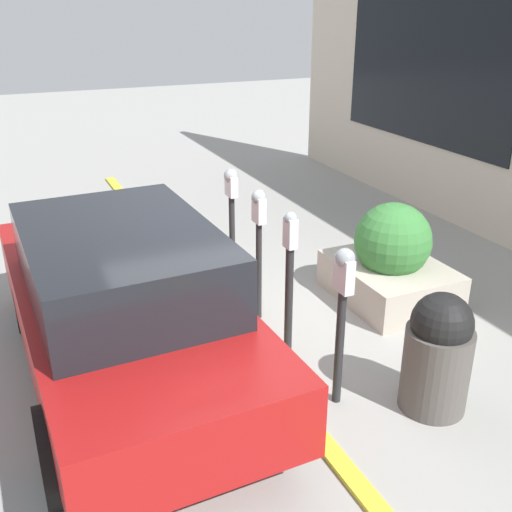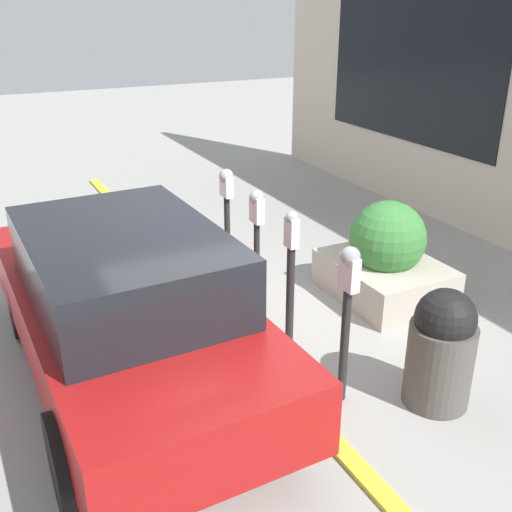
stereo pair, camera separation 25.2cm
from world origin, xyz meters
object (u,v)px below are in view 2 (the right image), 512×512
object	(u,v)px
parking_meter_second	(291,271)
planter_box	(386,259)
trash_bin	(441,348)
parking_meter_nearest	(348,298)
parked_car_front	(125,303)
parking_meter_middle	(257,229)
parking_meter_fourth	(227,206)

from	to	relation	value
parking_meter_second	planter_box	size ratio (longest dim) A/B	1.05
trash_bin	parking_meter_nearest	bearing A→B (deg)	60.68
planter_box	parked_car_front	distance (m)	3.23
parking_meter_middle	parking_meter_second	bearing A→B (deg)	176.76
parking_meter_second	parked_car_front	xyz separation A→B (m)	(0.25, 1.55, -0.10)
trash_bin	parking_meter_fourth	bearing A→B (deg)	14.01
trash_bin	parked_car_front	bearing A→B (deg)	56.84
parking_meter_nearest	parking_meter_fourth	world-z (taller)	parking_meter_fourth
parking_meter_fourth	planter_box	xyz separation A→B (m)	(-0.99, -1.59, -0.60)
parking_meter_middle	planter_box	distance (m)	1.71
parking_meter_nearest	trash_bin	xyz separation A→B (m)	(-0.40, -0.72, -0.47)
parking_meter_fourth	parked_car_front	bearing A→B (deg)	130.03
parked_car_front	parking_meter_second	bearing A→B (deg)	-100.85
parking_meter_middle	parked_car_front	distance (m)	1.71
parking_meter_nearest	parked_car_front	world-z (taller)	parked_car_front
parking_meter_nearest	parking_meter_fourth	size ratio (longest dim) A/B	0.96
parking_meter_nearest	parking_meter_second	world-z (taller)	parking_meter_second
parking_meter_nearest	parking_meter_second	bearing A→B (deg)	3.12
parking_meter_nearest	parking_meter_middle	bearing A→B (deg)	0.04
parking_meter_fourth	planter_box	size ratio (longest dim) A/B	1.06
parked_car_front	trash_bin	xyz separation A→B (m)	(-1.51, -2.32, -0.27)
parking_meter_middle	trash_bin	world-z (taller)	parking_meter_middle
parking_meter_nearest	planter_box	size ratio (longest dim) A/B	1.02
parking_meter_fourth	trash_bin	bearing A→B (deg)	-165.99
parking_meter_nearest	parked_car_front	distance (m)	1.95
parking_meter_nearest	parking_meter_fourth	xyz separation A→B (m)	(2.46, -0.01, 0.07)
parking_meter_second	trash_bin	distance (m)	1.53
parking_meter_nearest	parked_car_front	xyz separation A→B (m)	(1.11, 1.60, -0.19)
parking_meter_fourth	parked_car_front	world-z (taller)	parked_car_front
planter_box	trash_bin	bearing A→B (deg)	154.88
parked_car_front	planter_box	bearing A→B (deg)	-85.46
parking_meter_nearest	parking_meter_middle	size ratio (longest dim) A/B	0.98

